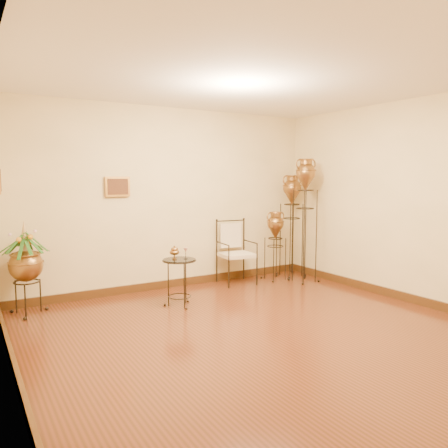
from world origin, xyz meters
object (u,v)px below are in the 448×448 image
planter_urn (26,261)px  side_table (179,282)px  amphora_mid (291,225)px  armchair (237,252)px  amphora_tall (305,219)px

planter_urn → side_table: planter_urn is taller
amphora_mid → armchair: 1.21m
amphora_mid → planter_urn: 4.31m
amphora_tall → planter_urn: amphora_tall is taller
amphora_tall → planter_urn: bearing=173.7°
amphora_mid → planter_urn: size_ratio=1.47×
amphora_tall → armchair: 1.26m
amphora_tall → planter_urn: 4.24m
planter_urn → armchair: 3.16m
amphora_mid → amphora_tall: bearing=-102.7°
amphora_tall → amphora_mid: 0.50m
armchair → side_table: size_ratio=1.28×
amphora_mid → armchair: (-1.15, 0.00, -0.39)m
amphora_mid → armchair: size_ratio=1.74×
amphora_tall → amphora_mid: bearing=77.3°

